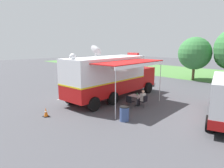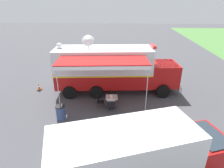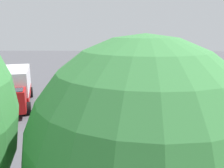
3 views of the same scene
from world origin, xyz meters
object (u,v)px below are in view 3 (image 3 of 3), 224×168
Objects in this scene: car_behind_truck at (215,93)px; traffic_cone at (123,81)px; water_bottle at (95,90)px; folding_table at (97,92)px; support_truck at (14,87)px; folding_chair_at_table at (87,94)px; seated_responder at (89,92)px; folding_chair_beside_table at (96,91)px; trash_bin at (82,86)px; command_truck at (128,77)px.

traffic_cone is at bearing -45.08° from car_behind_truck.
water_bottle is 9.23m from car_behind_truck.
support_truck is (6.08, 1.33, 0.71)m from folding_table.
folding_chair_at_table is 5.50m from support_truck.
water_bottle is 0.39× the size of traffic_cone.
car_behind_truck is at bearing 175.21° from seated_responder.
trash_bin is (1.50, -2.17, -0.06)m from folding_chair_beside_table.
folding_table is 6.26m from support_truck.
water_bottle is at bearing -168.06° from support_truck.
water_bottle is at bearing 173.04° from seated_responder.
traffic_cone is 9.73m from car_behind_truck.
folding_table is 0.82m from folding_chair_at_table.
car_behind_truck reaches higher than water_bottle.
folding_chair_beside_table is (0.07, -0.92, -0.32)m from water_bottle.
water_bottle is 6.58m from traffic_cone.
folding_chair_at_table is at bearing 54.97° from folding_chair_beside_table.
folding_table is at bearing 102.37° from folding_chair_beside_table.
car_behind_truck is at bearing 174.83° from folding_table.
water_bottle is 0.98m from folding_chair_beside_table.
seated_responder is at bearing 109.58° from trash_bin.
folding_chair_beside_table reaches higher than folding_table.
trash_bin is 6.25m from support_truck.
trash_bin is 4.96m from traffic_cone.
support_truck is at bearing 9.07° from command_truck.
command_truck reaches higher than support_truck.
traffic_cone is at bearing -116.51° from folding_chair_at_table.
trash_bin is at bearing -60.78° from folding_table.
water_bottle reaches higher than folding_chair_beside_table.
support_truck is at bearing 44.73° from trash_bin.
command_truck is 7.73× the size of seated_responder.
folding_chair_at_table is 9.93m from car_behind_truck.
trash_bin reaches higher than folding_chair_beside_table.
support_truck reaches higher than folding_chair_at_table.
support_truck reaches higher than folding_chair_beside_table.
folding_chair_beside_table is 0.70× the size of seated_responder.
water_bottle is 0.03× the size of support_truck.
car_behind_truck is (-10.77, 3.84, 0.42)m from trash_bin.
command_truck is 6.25m from traffic_cone.
water_bottle is 0.76m from folding_chair_at_table.
traffic_cone is (-3.03, -6.08, -0.23)m from folding_chair_at_table.
seated_responder is (0.61, 0.01, -0.02)m from folding_table.
support_truck is (4.39, 4.35, 0.93)m from trash_bin.
seated_responder is (0.50, -0.06, -0.18)m from water_bottle.
car_behind_truck is (-6.86, 6.87, 0.60)m from traffic_cone.
support_truck is (8.56, 1.37, -0.56)m from command_truck.
water_bottle is at bearing -4.67° from car_behind_truck.
command_truck reaches higher than traffic_cone.
water_bottle is 0.26× the size of folding_chair_at_table.
support_truck is at bearing 12.35° from folding_table.
seated_responder is 2.16× the size of traffic_cone.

